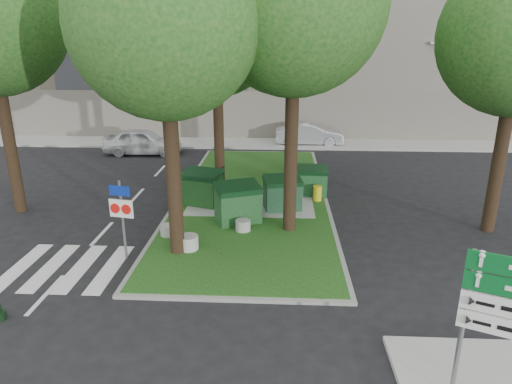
# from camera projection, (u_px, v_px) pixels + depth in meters

# --- Properties ---
(ground) EXTENTS (120.00, 120.00, 0.00)m
(ground) POSITION_uv_depth(u_px,v_px,m) (215.00, 299.00, 11.84)
(ground) COLOR black
(ground) RESTS_ON ground
(median_island) EXTENTS (6.00, 16.00, 0.12)m
(median_island) POSITION_uv_depth(u_px,v_px,m) (252.00, 197.00, 19.37)
(median_island) COLOR #154313
(median_island) RESTS_ON ground
(median_kerb) EXTENTS (6.30, 16.30, 0.10)m
(median_kerb) POSITION_uv_depth(u_px,v_px,m) (252.00, 197.00, 19.37)
(median_kerb) COLOR gray
(median_kerb) RESTS_ON ground
(building_sidewalk) EXTENTS (42.00, 3.00, 0.12)m
(building_sidewalk) POSITION_uv_depth(u_px,v_px,m) (254.00, 143.00, 29.34)
(building_sidewalk) COLOR #999993
(building_sidewalk) RESTS_ON ground
(zebra_crossing) EXTENTS (5.00, 3.00, 0.01)m
(zebra_crossing) POSITION_uv_depth(u_px,v_px,m) (96.00, 268.00, 13.44)
(zebra_crossing) COLOR silver
(zebra_crossing) RESTS_ON ground
(apartment_building) EXTENTS (41.00, 12.00, 16.00)m
(apartment_building) POSITION_uv_depth(u_px,v_px,m) (260.00, 17.00, 33.92)
(apartment_building) COLOR tan
(apartment_building) RESTS_ON ground
(tree_median_near_left) EXTENTS (5.20, 5.20, 10.53)m
(tree_median_near_left) POSITION_uv_depth(u_px,v_px,m) (167.00, 3.00, 12.01)
(tree_median_near_left) COLOR black
(tree_median_near_left) RESTS_ON ground
(tree_median_mid) EXTENTS (4.80, 4.80, 9.99)m
(tree_median_mid) POSITION_uv_depth(u_px,v_px,m) (218.00, 24.00, 18.24)
(tree_median_mid) COLOR black
(tree_median_mid) RESTS_ON ground
(dumpster_a) EXTENTS (1.77, 1.48, 1.41)m
(dumpster_a) POSITION_uv_depth(u_px,v_px,m) (202.00, 188.00, 18.17)
(dumpster_a) COLOR #103C11
(dumpster_a) RESTS_ON median_island
(dumpster_b) EXTENTS (1.86, 1.60, 1.45)m
(dumpster_b) POSITION_uv_depth(u_px,v_px,m) (238.00, 203.00, 16.40)
(dumpster_b) COLOR #113C15
(dumpster_b) RESTS_ON median_island
(dumpster_c) EXTENTS (1.60, 1.28, 1.32)m
(dumpster_c) POSITION_uv_depth(u_px,v_px,m) (282.00, 193.00, 17.65)
(dumpster_c) COLOR #10361D
(dumpster_c) RESTS_ON median_island
(dumpster_d) EXTENTS (1.37, 0.99, 1.24)m
(dumpster_d) POSITION_uv_depth(u_px,v_px,m) (312.00, 181.00, 19.32)
(dumpster_d) COLOR #164921
(dumpster_d) RESTS_ON median_island
(bollard_left) EXTENTS (0.50, 0.50, 0.36)m
(bollard_left) POSITION_uv_depth(u_px,v_px,m) (168.00, 230.00, 15.38)
(bollard_left) COLOR #A1A19C
(bollard_left) RESTS_ON median_island
(bollard_right) EXTENTS (0.53, 0.53, 0.38)m
(bollard_right) POSITION_uv_depth(u_px,v_px,m) (243.00, 225.00, 15.76)
(bollard_right) COLOR gray
(bollard_right) RESTS_ON median_island
(bollard_mid) EXTENTS (0.62, 0.62, 0.44)m
(bollard_mid) POSITION_uv_depth(u_px,v_px,m) (189.00, 242.00, 14.35)
(bollard_mid) COLOR #A9A9A4
(bollard_mid) RESTS_ON median_island
(litter_bin) EXTENTS (0.35, 0.35, 0.62)m
(litter_bin) POSITION_uv_depth(u_px,v_px,m) (317.00, 193.00, 18.67)
(litter_bin) COLOR gold
(litter_bin) RESTS_ON median_island
(traffic_sign_pole) EXTENTS (0.75, 0.18, 2.52)m
(traffic_sign_pole) POSITION_uv_depth(u_px,v_px,m) (122.00, 210.00, 13.51)
(traffic_sign_pole) COLOR slate
(traffic_sign_pole) RESTS_ON ground
(directional_sign) EXTENTS (1.38, 0.65, 2.97)m
(directional_sign) POSITION_uv_depth(u_px,v_px,m) (507.00, 311.00, 7.61)
(directional_sign) COLOR slate
(directional_sign) RESTS_ON sidewalk_corner
(car_white) EXTENTS (4.51, 1.90, 1.52)m
(car_white) POSITION_uv_depth(u_px,v_px,m) (143.00, 141.00, 26.59)
(car_white) COLOR silver
(car_white) RESTS_ON ground
(car_silver) EXTENTS (4.27, 1.50, 1.40)m
(car_silver) POSITION_uv_depth(u_px,v_px,m) (309.00, 134.00, 28.94)
(car_silver) COLOR #A9ABB2
(car_silver) RESTS_ON ground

